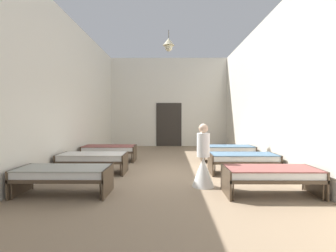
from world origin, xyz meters
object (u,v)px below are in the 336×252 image
(bed_left_row_1, at_px, (93,158))
(bed_right_row_1, at_px, (243,158))
(bed_left_row_2, at_px, (110,149))
(bed_right_row_2, at_px, (227,149))
(nurse_near_aisle, at_px, (203,164))
(bed_left_row_0, at_px, (64,174))
(bed_right_row_0, at_px, (271,174))

(bed_left_row_1, xyz_separation_m, bed_right_row_1, (4.32, 0.00, 0.00))
(bed_left_row_2, xyz_separation_m, bed_right_row_2, (4.32, 0.00, 0.00))
(bed_left_row_1, xyz_separation_m, nurse_near_aisle, (3.00, -1.30, 0.09))
(bed_right_row_1, distance_m, bed_right_row_2, 1.90)
(bed_left_row_0, distance_m, bed_right_row_2, 5.76)
(bed_left_row_2, bearing_deg, bed_left_row_0, -90.00)
(bed_left_row_0, bearing_deg, bed_right_row_2, 41.32)
(bed_left_row_1, distance_m, bed_right_row_2, 4.72)
(bed_left_row_0, xyz_separation_m, bed_right_row_1, (4.32, 1.90, 0.00))
(bed_left_row_1, bearing_deg, bed_right_row_2, 23.73)
(bed_left_row_2, bearing_deg, bed_right_row_0, -41.32)
(bed_left_row_2, bearing_deg, bed_left_row_1, -90.00)
(bed_left_row_0, relative_size, bed_right_row_0, 1.00)
(bed_right_row_0, relative_size, bed_left_row_1, 1.00)
(bed_left_row_2, xyz_separation_m, nurse_near_aisle, (3.00, -3.20, 0.09))
(nurse_near_aisle, bearing_deg, bed_left_row_2, 150.95)
(bed_left_row_0, relative_size, bed_left_row_2, 1.00)
(bed_left_row_1, distance_m, bed_right_row_1, 4.32)
(bed_right_row_1, relative_size, bed_right_row_2, 1.00)
(bed_left_row_0, distance_m, bed_right_row_1, 4.72)
(bed_left_row_0, xyz_separation_m, bed_left_row_1, (0.00, 1.90, 0.00))
(bed_right_row_0, relative_size, nurse_near_aisle, 1.28)
(bed_right_row_2, distance_m, nurse_near_aisle, 3.46)
(bed_right_row_0, bearing_deg, bed_left_row_2, 138.68)
(bed_right_row_1, height_order, bed_left_row_2, same)
(bed_right_row_0, xyz_separation_m, bed_left_row_1, (-4.32, 1.90, 0.00))
(bed_right_row_2, bearing_deg, bed_left_row_2, 180.00)
(bed_right_row_0, distance_m, nurse_near_aisle, 1.45)
(bed_left_row_1, relative_size, bed_left_row_2, 1.00)
(bed_right_row_1, distance_m, nurse_near_aisle, 1.85)
(bed_left_row_0, relative_size, bed_right_row_2, 1.00)
(bed_left_row_0, height_order, bed_right_row_1, same)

